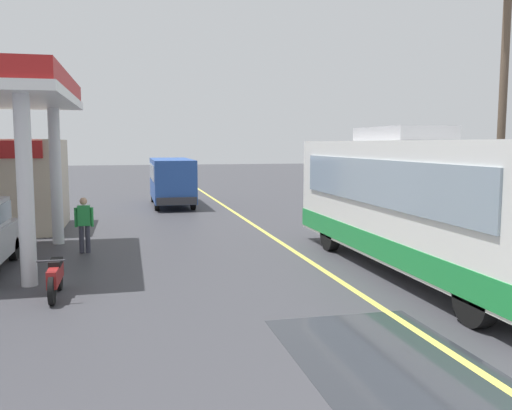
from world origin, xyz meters
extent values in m
plane|color=#38383D|center=(0.00, 20.00, 0.00)|extent=(120.00, 120.00, 0.00)
cube|color=#D8CC4C|center=(0.00, 15.00, 0.00)|extent=(0.16, 50.00, 0.01)
cube|color=#26282D|center=(-1.08, 2.73, 0.00)|extent=(2.77, 4.91, 0.01)
cube|color=white|center=(2.21, 7.93, 1.88)|extent=(2.50, 11.00, 2.90)
cube|color=#1E8C3F|center=(2.21, 7.93, 0.77)|extent=(2.54, 11.04, 0.56)
cube|color=#8C9EAD|center=(0.94, 7.93, 2.33)|extent=(0.06, 9.35, 1.10)
cube|color=#8C9EAD|center=(3.48, 7.93, 2.33)|extent=(0.06, 9.35, 1.10)
cube|color=#B2B2B7|center=(2.21, 8.93, 3.51)|extent=(1.60, 2.80, 0.36)
cylinder|color=black|center=(1.11, 4.03, 0.50)|extent=(0.30, 1.00, 1.00)
cylinder|color=black|center=(1.11, 11.23, 0.50)|extent=(0.30, 1.00, 1.00)
cylinder|color=black|center=(3.31, 11.23, 0.50)|extent=(0.30, 1.00, 1.00)
cylinder|color=silver|center=(-7.12, 8.87, 2.30)|extent=(0.36, 0.36, 4.60)
cylinder|color=silver|center=(-7.12, 14.27, 2.30)|extent=(0.36, 0.36, 4.60)
cylinder|color=black|center=(-8.03, 11.92, 0.32)|extent=(0.20, 0.64, 0.64)
cube|color=#264C9E|center=(-2.66, 24.55, 1.39)|extent=(2.00, 6.00, 2.10)
cube|color=#8C9EAD|center=(-2.66, 24.55, 1.79)|extent=(2.04, 5.10, 0.80)
cube|color=#2D2D33|center=(-2.66, 21.50, 0.54)|extent=(1.90, 0.16, 0.36)
cylinder|color=black|center=(-3.54, 22.55, 0.38)|extent=(0.22, 0.76, 0.76)
cylinder|color=black|center=(-1.78, 22.55, 0.38)|extent=(0.22, 0.76, 0.76)
cylinder|color=black|center=(-3.54, 26.55, 0.38)|extent=(0.22, 0.76, 0.76)
cylinder|color=black|center=(-1.78, 26.55, 0.38)|extent=(0.22, 0.76, 0.76)
cylinder|color=black|center=(-6.41, 7.13, 0.30)|extent=(0.10, 0.60, 0.60)
cylinder|color=black|center=(-6.41, 8.33, 0.30)|extent=(0.10, 0.60, 0.60)
cube|color=maroon|center=(-6.41, 7.73, 0.50)|extent=(0.20, 1.30, 0.36)
cube|color=black|center=(-6.41, 7.88, 0.72)|extent=(0.24, 0.60, 0.12)
cylinder|color=#2D2D33|center=(-6.41, 7.18, 0.90)|extent=(0.55, 0.04, 0.04)
cylinder|color=#33333F|center=(-6.25, 12.56, 0.41)|extent=(0.14, 0.14, 0.82)
cylinder|color=#33333F|center=(-6.07, 12.56, 0.41)|extent=(0.14, 0.14, 0.82)
cube|color=#268C3F|center=(-6.16, 12.56, 1.12)|extent=(0.36, 0.22, 0.60)
sphere|color=tan|center=(-6.16, 12.56, 1.55)|extent=(0.22, 0.22, 0.22)
cylinder|color=#268C3F|center=(-6.39, 12.56, 1.07)|extent=(0.09, 0.09, 0.58)
cylinder|color=#268C3F|center=(-5.93, 12.56, 1.07)|extent=(0.09, 0.09, 0.58)
cylinder|color=brown|center=(6.27, 10.38, 4.48)|extent=(0.24, 0.24, 8.97)
camera|label=1|loc=(-4.83, -4.31, 3.26)|focal=38.43mm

